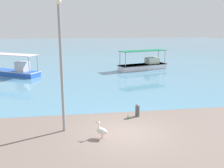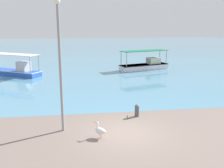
% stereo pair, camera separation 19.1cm
% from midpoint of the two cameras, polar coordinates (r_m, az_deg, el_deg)
% --- Properties ---
extents(ground, '(120.00, 120.00, 0.00)m').
position_cam_midpoint_polar(ground, '(12.76, 3.63, -11.03)').
color(ground, '#78665E').
extents(harbor_water, '(110.00, 90.00, 0.00)m').
position_cam_midpoint_polar(harbor_water, '(59.66, -5.56, 8.21)').
color(harbor_water, '#558CAA').
rests_on(harbor_water, ground).
extents(fishing_boat_far_right, '(6.29, 3.40, 2.30)m').
position_cam_midpoint_polar(fishing_boat_far_right, '(30.56, 7.79, 4.37)').
color(fishing_boat_far_right, white).
rests_on(fishing_boat_far_right, harbor_water).
extents(fishing_boat_outer, '(6.13, 4.56, 2.28)m').
position_cam_midpoint_polar(fishing_boat_outer, '(28.52, -21.01, 2.95)').
color(fishing_boat_outer, blue).
rests_on(fishing_boat_outer, harbor_water).
extents(pelican, '(0.68, 0.62, 0.80)m').
position_cam_midpoint_polar(pelican, '(12.03, -2.26, -10.60)').
color(pelican, '#E0997A').
rests_on(pelican, ground).
extents(lamp_post, '(0.28, 0.28, 6.44)m').
position_cam_midpoint_polar(lamp_post, '(12.22, -11.35, 5.22)').
color(lamp_post, gray).
rests_on(lamp_post, ground).
extents(mooring_bollard, '(0.26, 0.26, 0.74)m').
position_cam_midpoint_polar(mooring_bollard, '(14.79, 6.09, -5.94)').
color(mooring_bollard, '#47474C').
rests_on(mooring_bollard, ground).
extents(glass_bottle, '(0.07, 0.07, 0.27)m').
position_cam_midpoint_polar(glass_bottle, '(14.43, 3.90, -7.61)').
color(glass_bottle, '#3F7F4C').
rests_on(glass_bottle, ground).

